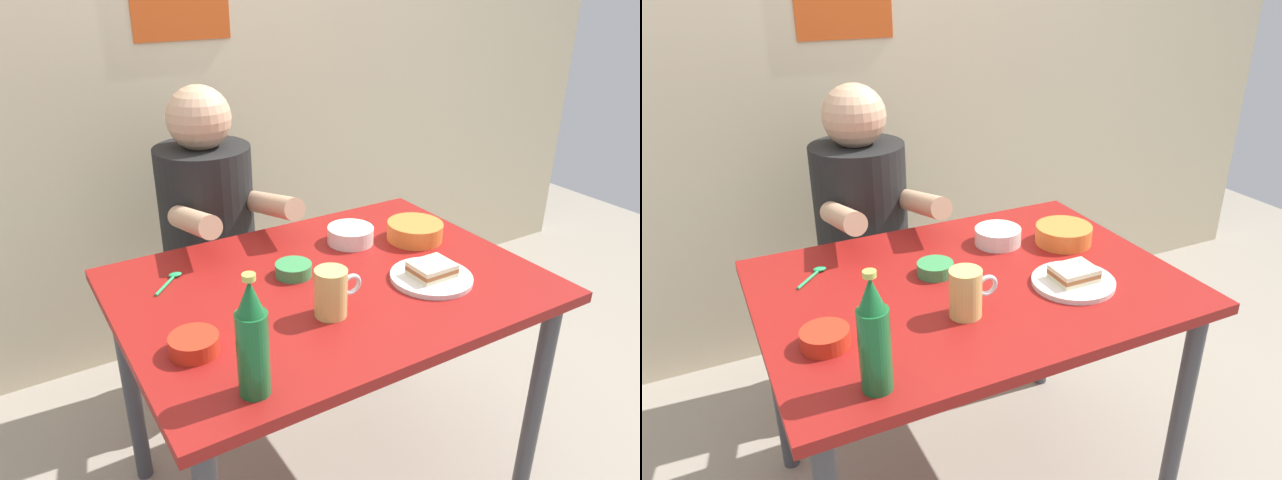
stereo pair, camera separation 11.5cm
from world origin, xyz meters
TOP-DOWN VIEW (x-y plane):
  - wall_back at (-0.00, 1.05)m, footprint 4.40×0.09m
  - dining_table at (0.00, 0.00)m, footprint 1.10×0.80m
  - stool at (-0.11, 0.63)m, footprint 0.34×0.34m
  - person_seated at (-0.11, 0.62)m, footprint 0.33×0.56m
  - plate_orange at (0.24, -0.13)m, footprint 0.22×0.22m
  - sandwich at (0.24, -0.13)m, footprint 0.11×0.09m
  - beer_mug at (-0.08, -0.14)m, footprint 0.13×0.08m
  - beer_bottle at (-0.36, -0.31)m, footprint 0.06×0.06m
  - dip_bowl_green at (-0.07, 0.08)m, footprint 0.10×0.10m
  - sauce_bowl_chili at (-0.42, -0.12)m, footprint 0.11×0.11m
  - rice_bowl_white at (0.18, 0.17)m, footprint 0.14×0.14m
  - soup_bowl_orange at (0.36, 0.09)m, footprint 0.17×0.17m
  - spoon at (-0.36, 0.22)m, footprint 0.10×0.09m

SIDE VIEW (x-z plane):
  - stool at x=-0.11m, z-range 0.12..0.57m
  - dining_table at x=0.00m, z-range 0.28..1.02m
  - spoon at x=-0.36m, z-range 0.74..0.75m
  - plate_orange at x=0.24m, z-range 0.74..0.75m
  - dip_bowl_green at x=-0.07m, z-range 0.74..0.78m
  - sauce_bowl_chili at x=-0.42m, z-range 0.74..0.78m
  - person_seated at x=-0.11m, z-range 0.41..1.13m
  - rice_bowl_white at x=0.18m, z-range 0.74..0.79m
  - soup_bowl_orange at x=0.36m, z-range 0.74..0.80m
  - sandwich at x=0.24m, z-range 0.75..0.79m
  - beer_mug at x=-0.08m, z-range 0.74..0.86m
  - beer_bottle at x=-0.36m, z-range 0.73..0.99m
  - wall_back at x=0.00m, z-range 0.00..2.60m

